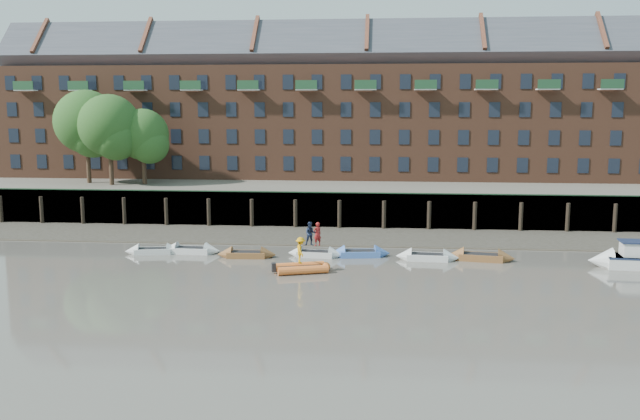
# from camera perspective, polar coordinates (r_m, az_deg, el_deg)

# --- Properties ---
(ground) EXTENTS (220.00, 220.00, 0.00)m
(ground) POSITION_cam_1_polar(r_m,az_deg,el_deg) (39.86, 2.55, -7.24)
(ground) COLOR #5F5951
(ground) RESTS_ON ground
(foreshore) EXTENTS (110.00, 8.00, 0.50)m
(foreshore) POSITION_cam_1_polar(r_m,az_deg,el_deg) (57.37, 3.40, -2.29)
(foreshore) COLOR #3D382F
(foreshore) RESTS_ON ground
(mud_band) EXTENTS (110.00, 1.60, 0.10)m
(mud_band) POSITION_cam_1_polar(r_m,az_deg,el_deg) (54.04, 3.28, -2.98)
(mud_band) COLOR #4C4336
(mud_band) RESTS_ON ground
(river_wall) EXTENTS (110.00, 1.23, 3.30)m
(river_wall) POSITION_cam_1_polar(r_m,az_deg,el_deg) (61.41, 3.54, -0.04)
(river_wall) COLOR #2D2A26
(river_wall) RESTS_ON ground
(bank_terrace) EXTENTS (110.00, 28.00, 3.20)m
(bank_terrace) POSITION_cam_1_polar(r_m,az_deg,el_deg) (74.89, 3.86, 1.55)
(bank_terrace) COLOR #5E594D
(bank_terrace) RESTS_ON ground
(apartment_terrace) EXTENTS (80.60, 15.56, 20.98)m
(apartment_terrace) POSITION_cam_1_polar(r_m,az_deg,el_deg) (75.31, 3.96, 10.15)
(apartment_terrace) COLOR brown
(apartment_terrace) RESTS_ON bank_terrace
(tree_cluster) EXTENTS (11.76, 7.74, 9.40)m
(tree_cluster) POSITION_cam_1_polar(r_m,az_deg,el_deg) (71.12, -17.52, 6.77)
(tree_cluster) COLOR #3A281C
(tree_cluster) RESTS_ON bank_terrace
(rowboat_0) EXTENTS (4.30, 2.01, 1.20)m
(rowboat_0) POSITION_cam_1_polar(r_m,az_deg,el_deg) (52.41, -13.88, -3.35)
(rowboat_0) COLOR silver
(rowboat_0) RESTS_ON ground
(rowboat_1) EXTENTS (4.49, 1.49, 1.29)m
(rowboat_1) POSITION_cam_1_polar(r_m,az_deg,el_deg) (51.95, -10.78, -3.34)
(rowboat_1) COLOR silver
(rowboat_1) RESTS_ON ground
(rowboat_2) EXTENTS (4.39, 1.49, 1.26)m
(rowboat_2) POSITION_cam_1_polar(r_m,az_deg,el_deg) (49.91, -6.20, -3.74)
(rowboat_2) COLOR brown
(rowboat_2) RESTS_ON ground
(rowboat_3) EXTENTS (4.26, 1.63, 1.21)m
(rowboat_3) POSITION_cam_1_polar(r_m,az_deg,el_deg) (49.87, -0.38, -3.71)
(rowboat_3) COLOR silver
(rowboat_3) RESTS_ON ground
(rowboat_4) EXTENTS (4.65, 1.97, 1.31)m
(rowboat_4) POSITION_cam_1_polar(r_m,az_deg,el_deg) (49.98, 3.36, -3.67)
(rowboat_4) COLOR #436CBB
(rowboat_4) RESTS_ON ground
(rowboat_5) EXTENTS (4.61, 1.63, 1.32)m
(rowboat_5) POSITION_cam_1_polar(r_m,az_deg,el_deg) (49.39, 9.03, -3.92)
(rowboat_5) COLOR silver
(rowboat_5) RESTS_ON ground
(rowboat_6) EXTENTS (4.94, 2.12, 1.39)m
(rowboat_6) POSITION_cam_1_polar(r_m,az_deg,el_deg) (50.04, 13.38, -3.87)
(rowboat_6) COLOR brown
(rowboat_6) RESTS_ON ground
(rib_tender) EXTENTS (3.77, 2.69, 0.64)m
(rib_tender) POSITION_cam_1_polar(r_m,az_deg,el_deg) (45.34, -1.39, -4.90)
(rib_tender) COLOR orange
(rib_tender) RESTS_ON ground
(motor_launch) EXTENTS (5.98, 2.34, 2.41)m
(motor_launch) POSITION_cam_1_polar(r_m,az_deg,el_deg) (50.98, 24.45, -3.77)
(motor_launch) COLOR silver
(motor_launch) RESTS_ON ground
(person_rower_a) EXTENTS (0.76, 0.72, 1.75)m
(person_rower_a) POSITION_cam_1_polar(r_m,az_deg,el_deg) (49.65, -0.22, -2.03)
(person_rower_a) COLOR maroon
(person_rower_a) RESTS_ON rowboat_3
(person_rower_b) EXTENTS (0.97, 0.82, 1.76)m
(person_rower_b) POSITION_cam_1_polar(r_m,az_deg,el_deg) (49.72, -0.81, -2.01)
(person_rower_b) COLOR #19233F
(person_rower_b) RESTS_ON rowboat_3
(person_rib_crew) EXTENTS (0.93, 1.28, 1.77)m
(person_rib_crew) POSITION_cam_1_polar(r_m,az_deg,el_deg) (45.08, -1.64, -3.41)
(person_rib_crew) COLOR orange
(person_rib_crew) RESTS_ON rib_tender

